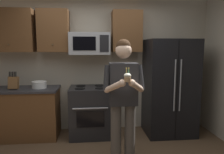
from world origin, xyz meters
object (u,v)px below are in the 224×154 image
bowl_large_white (39,84)px  cupcake (127,77)px  person (123,95)px  oven_range (91,111)px  refrigerator (170,87)px  knife_block (14,83)px  microwave (90,44)px

bowl_large_white → cupcake: size_ratio=1.54×
person → cupcake: (-0.00, -0.33, 0.30)m
oven_range → refrigerator: size_ratio=0.52×
knife_block → person: (1.81, -1.02, -0.04)m
oven_range → bowl_large_white: bearing=178.5°
oven_range → cupcake: 1.67m
microwave → oven_range: bearing=-90.0°
person → bowl_large_white: bearing=142.2°
cupcake → refrigerator: bearing=52.2°
microwave → bowl_large_white: 1.18m
person → refrigerator: bearing=44.2°
microwave → bowl_large_white: (-0.92, -0.10, -0.73)m
refrigerator → knife_block: 2.85m
microwave → person: (0.46, -1.17, -0.72)m
refrigerator → bowl_large_white: size_ratio=6.72×
refrigerator → person: (-1.04, -1.01, 0.10)m
person → knife_block: bearing=150.6°
cupcake → microwave: bearing=107.1°
knife_block → person: bearing=-29.4°
microwave → refrigerator: microwave is taller
oven_range → knife_block: bearing=-178.7°
person → cupcake: bearing=-90.0°
microwave → knife_block: 1.52m
bowl_large_white → microwave: bearing=5.9°
knife_block → bowl_large_white: bearing=7.1°
microwave → bowl_large_white: microwave is taller
microwave → cupcake: (0.46, -1.50, -0.43)m
microwave → cupcake: bearing=-72.9°
microwave → bowl_large_white: size_ratio=2.76×
knife_block → person: size_ratio=0.18×
microwave → knife_block: (-1.35, -0.15, -0.68)m
bowl_large_white → person: person is taller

